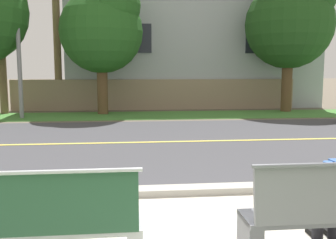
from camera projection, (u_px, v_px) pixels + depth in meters
ground_plane at (149, 133)px, 11.26m from camera, size 140.00×140.00×0.00m
curb_edge at (169, 191)px, 5.68m from camera, size 44.00×0.30×0.11m
street_asphalt at (152, 142)px, 9.78m from camera, size 52.00×8.00×0.01m
road_centre_line at (152, 142)px, 9.78m from camera, size 48.00×0.14×0.01m
far_verge_grass at (143, 115)px, 15.51m from camera, size 48.00×2.80×0.02m
bench_left at (44, 228)px, 3.39m from camera, size 1.73×0.48×1.01m
bench_right at (334, 216)px, 3.67m from camera, size 1.73×0.48×1.01m
streetlamp at (18, 7)px, 14.30m from camera, size 0.24×2.10×7.29m
shade_tree_left at (104, 25)px, 15.55m from camera, size 3.39×3.39×5.59m
shade_tree_centre at (293, 18)px, 16.49m from camera, size 3.77×3.77×6.21m
garden_wall at (156, 94)px, 17.82m from camera, size 13.00×0.36×1.40m
house_across_street at (188, 43)px, 20.85m from camera, size 13.21×6.91×6.52m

